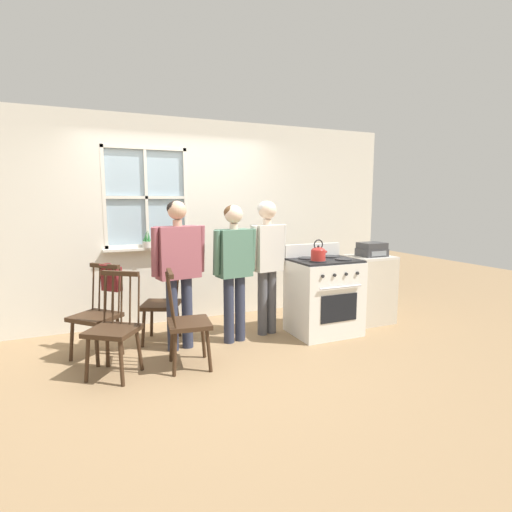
% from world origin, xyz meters
% --- Properties ---
extents(ground_plane, '(16.00, 16.00, 0.00)m').
position_xyz_m(ground_plane, '(0.00, 0.00, 0.00)').
color(ground_plane, '#937551').
extents(wall_back, '(6.40, 0.16, 2.70)m').
position_xyz_m(wall_back, '(0.02, 1.40, 1.33)').
color(wall_back, silver).
rests_on(wall_back, ground_plane).
extents(chair_by_window, '(0.58, 0.58, 0.97)m').
position_xyz_m(chair_by_window, '(-1.09, 0.42, 0.44)').
color(chair_by_window, '#3D2819').
rests_on(chair_by_window, ground_plane).
extents(chair_near_wall, '(0.54, 0.55, 0.97)m').
position_xyz_m(chair_near_wall, '(-0.38, 0.61, 0.44)').
color(chair_near_wall, '#3D2819').
rests_on(chair_near_wall, ground_plane).
extents(chair_center_cluster, '(0.45, 0.47, 0.97)m').
position_xyz_m(chair_center_cluster, '(-0.29, -0.20, 0.44)').
color(chair_center_cluster, '#3D2819').
rests_on(chair_center_cluster, ground_plane).
extents(chair_near_stove, '(0.57, 0.57, 0.97)m').
position_xyz_m(chair_near_stove, '(-0.96, -0.12, 0.44)').
color(chair_near_stove, '#3D2819').
rests_on(chair_near_stove, ground_plane).
extents(person_elderly_left, '(0.61, 0.29, 1.63)m').
position_xyz_m(person_elderly_left, '(-0.25, 0.31, 0.99)').
color(person_elderly_left, '#2D3347').
rests_on(person_elderly_left, ground_plane).
extents(person_teen_center, '(0.55, 0.27, 1.58)m').
position_xyz_m(person_teen_center, '(0.38, 0.29, 0.96)').
color(person_teen_center, '#2D3347').
rests_on(person_teen_center, ground_plane).
extents(person_adult_right, '(0.51, 0.26, 1.63)m').
position_xyz_m(person_adult_right, '(0.85, 0.39, 1.00)').
color(person_adult_right, '#4C4C51').
rests_on(person_adult_right, ground_plane).
extents(stove, '(0.79, 0.68, 1.08)m').
position_xyz_m(stove, '(1.50, 0.14, 0.47)').
color(stove, white).
rests_on(stove, ground_plane).
extents(kettle, '(0.21, 0.17, 0.25)m').
position_xyz_m(kettle, '(1.32, 0.00, 1.02)').
color(kettle, red).
rests_on(kettle, stove).
extents(potted_plant, '(0.13, 0.13, 0.23)m').
position_xyz_m(potted_plant, '(-0.42, 1.31, 1.10)').
color(potted_plant, beige).
rests_on(potted_plant, wall_back).
extents(handbag, '(0.25, 0.25, 0.31)m').
position_xyz_m(handbag, '(-0.92, 0.58, 0.80)').
color(handbag, maroon).
rests_on(handbag, chair_by_window).
extents(side_counter, '(0.55, 0.50, 0.90)m').
position_xyz_m(side_counter, '(2.32, 0.29, 0.45)').
color(side_counter, beige).
rests_on(side_counter, ground_plane).
extents(stereo, '(0.34, 0.29, 0.18)m').
position_xyz_m(stereo, '(2.32, 0.27, 0.99)').
color(stereo, '#38383A').
rests_on(stereo, side_counter).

